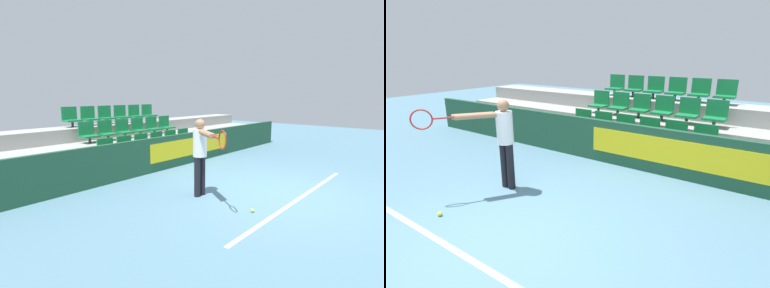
{
  "view_description": "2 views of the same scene",
  "coord_description": "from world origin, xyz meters",
  "views": [
    {
      "loc": [
        -5.75,
        -2.61,
        2.06
      ],
      "look_at": [
        -0.69,
        1.77,
        0.96
      ],
      "focal_mm": 28.0,
      "sensor_mm": 36.0,
      "label": 1
    },
    {
      "loc": [
        2.68,
        -2.18,
        2.31
      ],
      "look_at": [
        -0.33,
        2.16,
        0.71
      ],
      "focal_mm": 28.0,
      "sensor_mm": 36.0,
      "label": 2
    }
  ],
  "objects": [
    {
      "name": "ground_plane",
      "position": [
        0.0,
        0.0,
        0.0
      ],
      "size": [
        30.0,
        30.0,
        0.0
      ],
      "primitive_type": "plane",
      "color": "slate"
    },
    {
      "name": "court_baseline",
      "position": [
        0.0,
        -0.48,
        0.0
      ],
      "size": [
        5.18,
        0.08,
        0.01
      ],
      "color": "white",
      "rests_on": "ground"
    },
    {
      "name": "barrier_wall",
      "position": [
        0.02,
        3.31,
        0.47
      ],
      "size": [
        12.62,
        0.14,
        0.93
      ],
      "color": "#1E4C33",
      "rests_on": "ground"
    },
    {
      "name": "bleacher_tier_front",
      "position": [
        0.0,
        3.84,
        0.19
      ],
      "size": [
        12.22,
        0.9,
        0.38
      ],
      "color": "#9E9E99",
      "rests_on": "ground"
    },
    {
      "name": "bleacher_tier_middle",
      "position": [
        0.0,
        4.73,
        0.38
      ],
      "size": [
        12.22,
        0.9,
        0.76
      ],
      "color": "#9E9E99",
      "rests_on": "ground"
    },
    {
      "name": "bleacher_tier_back",
      "position": [
        0.0,
        5.63,
        0.57
      ],
      "size": [
        12.22,
        0.9,
        1.13
      ],
      "color": "#9E9E99",
      "rests_on": "ground"
    },
    {
      "name": "stadium_chair_0",
      "position": [
        -1.48,
        3.95,
        0.65
      ],
      "size": [
        0.46,
        0.37,
        0.58
      ],
      "color": "#333333",
      "rests_on": "bleacher_tier_front"
    },
    {
      "name": "stadium_chair_1",
      "position": [
        -0.89,
        3.95,
        0.65
      ],
      "size": [
        0.46,
        0.37,
        0.58
      ],
      "color": "#333333",
      "rests_on": "bleacher_tier_front"
    },
    {
      "name": "stadium_chair_2",
      "position": [
        -0.3,
        3.95,
        0.65
      ],
      "size": [
        0.46,
        0.37,
        0.58
      ],
      "color": "#333333",
      "rests_on": "bleacher_tier_front"
    },
    {
      "name": "stadium_chair_3",
      "position": [
        0.3,
        3.95,
        0.65
      ],
      "size": [
        0.46,
        0.37,
        0.58
      ],
      "color": "#333333",
      "rests_on": "bleacher_tier_front"
    },
    {
      "name": "stadium_chair_4",
      "position": [
        0.89,
        3.95,
        0.65
      ],
      "size": [
        0.46,
        0.37,
        0.58
      ],
      "color": "#333333",
      "rests_on": "bleacher_tier_front"
    },
    {
      "name": "stadium_chair_5",
      "position": [
        1.48,
        3.95,
        0.65
      ],
      "size": [
        0.46,
        0.37,
        0.58
      ],
      "color": "#333333",
      "rests_on": "bleacher_tier_front"
    },
    {
      "name": "stadium_chair_6",
      "position": [
        -1.48,
        4.85,
        1.03
      ],
      "size": [
        0.46,
        0.37,
        0.58
      ],
      "color": "#333333",
      "rests_on": "bleacher_tier_middle"
    },
    {
      "name": "stadium_chair_7",
      "position": [
        -0.89,
        4.85,
        1.03
      ],
      "size": [
        0.46,
        0.37,
        0.58
      ],
      "color": "#333333",
      "rests_on": "bleacher_tier_middle"
    },
    {
      "name": "stadium_chair_8",
      "position": [
        -0.3,
        4.85,
        1.03
      ],
      "size": [
        0.46,
        0.37,
        0.58
      ],
      "color": "#333333",
      "rests_on": "bleacher_tier_middle"
    },
    {
      "name": "stadium_chair_9",
      "position": [
        0.3,
        4.85,
        1.03
      ],
      "size": [
        0.46,
        0.37,
        0.58
      ],
      "color": "#333333",
      "rests_on": "bleacher_tier_middle"
    },
    {
      "name": "stadium_chair_10",
      "position": [
        0.89,
        4.85,
        1.03
      ],
      "size": [
        0.46,
        0.37,
        0.58
      ],
      "color": "#333333",
      "rests_on": "bleacher_tier_middle"
    },
    {
      "name": "stadium_chair_11",
      "position": [
        1.48,
        4.85,
        1.03
      ],
      "size": [
        0.46,
        0.37,
        0.58
      ],
      "color": "#333333",
      "rests_on": "bleacher_tier_middle"
    },
    {
      "name": "stadium_chair_12",
      "position": [
        -1.48,
        5.75,
        1.4
      ],
      "size": [
        0.46,
        0.37,
        0.58
      ],
      "color": "#333333",
      "rests_on": "bleacher_tier_back"
    },
    {
      "name": "stadium_chair_13",
      "position": [
        -0.89,
        5.75,
        1.4
      ],
      "size": [
        0.46,
        0.37,
        0.58
      ],
      "color": "#333333",
      "rests_on": "bleacher_tier_back"
    },
    {
      "name": "stadium_chair_14",
      "position": [
        -0.3,
        5.75,
        1.4
      ],
      "size": [
        0.46,
        0.37,
        0.58
      ],
      "color": "#333333",
      "rests_on": "bleacher_tier_back"
    },
    {
      "name": "stadium_chair_15",
      "position": [
        0.3,
        5.75,
        1.4
      ],
      "size": [
        0.46,
        0.37,
        0.58
      ],
      "color": "#333333",
      "rests_on": "bleacher_tier_back"
    },
    {
      "name": "stadium_chair_16",
      "position": [
        0.89,
        5.75,
        1.4
      ],
      "size": [
        0.46,
        0.37,
        0.58
      ],
      "color": "#333333",
      "rests_on": "bleacher_tier_back"
    },
    {
      "name": "stadium_chair_17",
      "position": [
        1.48,
        5.75,
        1.4
      ],
      "size": [
        0.46,
        0.37,
        0.58
      ],
      "color": "#333333",
      "rests_on": "bleacher_tier_back"
    },
    {
      "name": "tennis_player",
      "position": [
        -1.2,
        1.09,
        0.96
      ],
      "size": [
        0.93,
        1.31,
        1.58
      ],
      "rotation": [
        0.0,
        0.0,
        -0.59
      ],
      "color": "black",
      "rests_on": "ground"
    },
    {
      "name": "tennis_ball",
      "position": [
        -1.24,
        -0.12,
        0.03
      ],
      "size": [
        0.07,
        0.07,
        0.07
      ],
      "color": "#CCDB33",
      "rests_on": "ground"
    }
  ]
}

